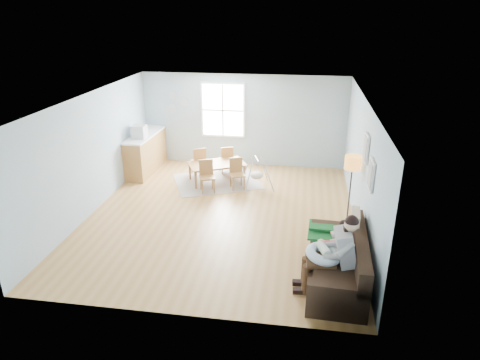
% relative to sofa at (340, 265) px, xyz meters
% --- Properties ---
extents(room, '(8.40, 9.40, 3.90)m').
position_rel_sofa_xyz_m(room, '(-2.51, 2.20, 2.11)').
color(room, '#A8763B').
extents(window, '(1.32, 0.08, 1.62)m').
position_rel_sofa_xyz_m(window, '(-3.11, 5.67, 1.34)').
color(window, white).
rests_on(window, room).
extents(pictures, '(0.05, 1.34, 0.74)m').
position_rel_sofa_xyz_m(pictures, '(0.45, 1.15, 1.54)').
color(pictures, white).
rests_on(pictures, room).
extents(wall_plates, '(0.67, 0.02, 0.66)m').
position_rel_sofa_xyz_m(wall_plates, '(-4.52, 5.67, 1.52)').
color(wall_plates, '#9CB0BB').
rests_on(wall_plates, room).
extents(sofa, '(1.02, 2.23, 0.89)m').
position_rel_sofa_xyz_m(sofa, '(0.00, 0.00, 0.00)').
color(sofa, black).
rests_on(sofa, room).
extents(green_throw, '(1.04, 0.85, 0.04)m').
position_rel_sofa_xyz_m(green_throw, '(-0.06, 0.73, 0.25)').
color(green_throw, '#166028').
rests_on(green_throw, sofa).
extents(beige_pillow, '(0.20, 0.54, 0.53)m').
position_rel_sofa_xyz_m(beige_pillow, '(0.25, 0.57, 0.50)').
color(beige_pillow, tan).
rests_on(beige_pillow, sofa).
extents(father, '(1.02, 0.48, 1.43)m').
position_rel_sofa_xyz_m(father, '(-0.15, -0.31, 0.45)').
color(father, '#9A9A9D').
rests_on(father, sofa).
extents(nursing_pillow, '(0.68, 0.67, 0.24)m').
position_rel_sofa_xyz_m(nursing_pillow, '(-0.32, -0.30, 0.38)').
color(nursing_pillow, silver).
rests_on(nursing_pillow, father).
extents(infant, '(0.25, 0.42, 0.15)m').
position_rel_sofa_xyz_m(infant, '(-0.33, -0.26, 0.47)').
color(infant, silver).
rests_on(infant, nursing_pillow).
extents(toddler, '(0.54, 0.28, 0.84)m').
position_rel_sofa_xyz_m(toddler, '(-0.08, 0.21, 0.43)').
color(toddler, white).
rests_on(toddler, sofa).
extents(floor_lamp, '(0.33, 0.33, 1.64)m').
position_rel_sofa_xyz_m(floor_lamp, '(0.29, 2.03, 1.05)').
color(floor_lamp, black).
rests_on(floor_lamp, room).
extents(storage_cube, '(0.55, 0.51, 0.52)m').
position_rel_sofa_xyz_m(storage_cube, '(0.03, -0.64, -0.05)').
color(storage_cube, white).
rests_on(storage_cube, room).
extents(rug, '(2.72, 2.45, 0.01)m').
position_rel_sofa_xyz_m(rug, '(-3.01, 4.17, -0.31)').
color(rug, '#A49D96').
rests_on(rug, room).
extents(dining_table, '(1.72, 1.43, 0.53)m').
position_rel_sofa_xyz_m(dining_table, '(-3.01, 4.17, -0.05)').
color(dining_table, brown).
rests_on(dining_table, rug).
extents(chair_sw, '(0.49, 0.49, 0.83)m').
position_rel_sofa_xyz_m(chair_sw, '(-3.15, 3.51, 0.15)').
color(chair_sw, olive).
rests_on(chair_sw, rug).
extents(chair_se, '(0.48, 0.48, 0.81)m').
position_rel_sofa_xyz_m(chair_se, '(-2.42, 3.84, 0.14)').
color(chair_se, olive).
rests_on(chair_se, rug).
extents(chair_nw, '(0.52, 0.52, 0.84)m').
position_rel_sofa_xyz_m(chair_nw, '(-3.60, 4.51, 0.16)').
color(chair_nw, olive).
rests_on(chair_nw, rug).
extents(chair_ne, '(0.49, 0.49, 0.81)m').
position_rel_sofa_xyz_m(chair_ne, '(-2.87, 4.84, 0.14)').
color(chair_ne, olive).
rests_on(chair_ne, rug).
extents(counter, '(0.65, 2.00, 1.11)m').
position_rel_sofa_xyz_m(counter, '(-5.21, 4.70, 0.25)').
color(counter, brown).
rests_on(counter, room).
extents(monitor, '(0.37, 0.35, 0.35)m').
position_rel_sofa_xyz_m(monitor, '(-5.21, 4.33, 0.97)').
color(monitor, '#B3B3B8').
rests_on(monitor, counter).
extents(baby_swing, '(1.01, 1.02, 0.82)m').
position_rel_sofa_xyz_m(baby_swing, '(-1.90, 3.92, 0.05)').
color(baby_swing, '#B3B3B8').
rests_on(baby_swing, room).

